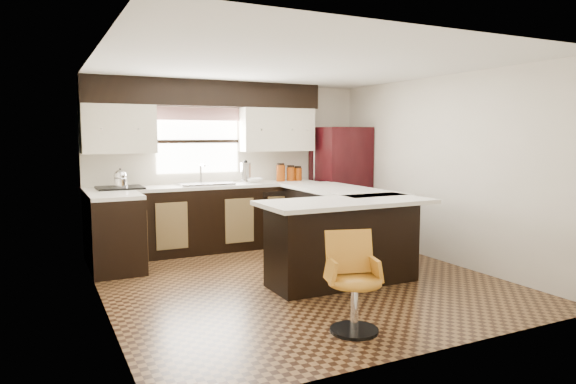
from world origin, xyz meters
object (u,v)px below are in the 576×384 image
refrigerator (340,183)px  bar_chair (355,283)px  peninsula_long (337,226)px  peninsula_return (343,244)px

refrigerator → bar_chair: size_ratio=2.11×
peninsula_long → refrigerator: bearing=56.3°
peninsula_return → bar_chair: 1.42m
peninsula_return → refrigerator: size_ratio=0.94×
peninsula_long → refrigerator: size_ratio=1.11×
peninsula_return → peninsula_long: bearing=61.7°
peninsula_return → refrigerator: refrigerator is taller
peninsula_long → peninsula_return: (-0.53, -0.97, 0.00)m
peninsula_long → bar_chair: size_ratio=2.33×
refrigerator → bar_chair: (-2.00, -3.43, -0.46)m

